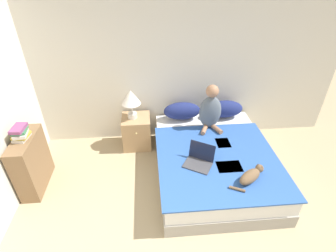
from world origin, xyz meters
TOP-DOWN VIEW (x-y plane):
  - wall_back at (0.00, 3.17)m, footprint 5.51×0.05m
  - bed at (0.47, 2.06)m, footprint 1.67×2.09m
  - pillow_near at (0.11, 2.94)m, footprint 0.62×0.28m
  - pillow_far at (0.84, 2.94)m, footprint 0.62×0.28m
  - person_sitting at (0.51, 2.64)m, footprint 0.36×0.35m
  - cat_tabby at (0.77, 1.42)m, footprint 0.49×0.35m
  - laptop_open at (0.19, 1.79)m, footprint 0.46×0.44m
  - nightstand at (-0.67, 2.87)m, footprint 0.47×0.47m
  - table_lamp at (-0.72, 2.88)m, footprint 0.30×0.30m
  - bookshelf at (-2.10, 2.05)m, footprint 0.25×0.72m
  - book_stack_top at (-2.10, 2.05)m, footprint 0.21×0.25m

SIDE VIEW (x-z plane):
  - bed at x=0.47m, z-range 0.00..0.46m
  - nightstand at x=-0.67m, z-range 0.00..0.56m
  - bookshelf at x=-2.10m, z-range 0.00..0.82m
  - laptop_open at x=0.19m, z-range 0.39..0.65m
  - cat_tabby at x=0.77m, z-range 0.46..0.62m
  - pillow_near at x=0.11m, z-range 0.46..0.76m
  - pillow_far at x=0.84m, z-range 0.46..0.76m
  - person_sitting at x=0.51m, z-range 0.42..1.15m
  - table_lamp at x=-0.72m, z-range 0.66..1.16m
  - book_stack_top at x=-2.10m, z-range 0.82..1.01m
  - wall_back at x=0.00m, z-range 0.00..2.55m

